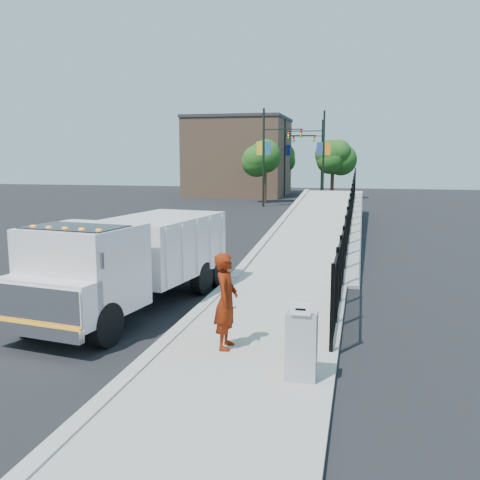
# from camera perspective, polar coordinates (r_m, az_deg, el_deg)

# --- Properties ---
(ground) EXTENTS (120.00, 120.00, 0.00)m
(ground) POSITION_cam_1_polar(r_m,az_deg,el_deg) (13.90, -4.76, -8.24)
(ground) COLOR black
(ground) RESTS_ON ground
(sidewalk) EXTENTS (3.55, 12.00, 0.12)m
(sidewalk) POSITION_cam_1_polar(r_m,az_deg,el_deg) (11.59, 1.45, -11.44)
(sidewalk) COLOR #9E998E
(sidewalk) RESTS_ON ground
(curb) EXTENTS (0.30, 12.00, 0.16)m
(curb) POSITION_cam_1_polar(r_m,az_deg,el_deg) (12.08, -7.69, -10.55)
(curb) COLOR #ADAAA3
(curb) RESTS_ON ground
(ramp) EXTENTS (3.95, 24.06, 3.19)m
(ramp) POSITION_cam_1_polar(r_m,az_deg,el_deg) (29.01, 8.92, 0.64)
(ramp) COLOR #9E998E
(ramp) RESTS_ON ground
(iron_fence) EXTENTS (0.10, 28.00, 1.80)m
(iron_fence) POSITION_cam_1_polar(r_m,az_deg,el_deg) (24.87, 11.59, 1.31)
(iron_fence) COLOR black
(iron_fence) RESTS_ON ground
(truck) EXTENTS (3.46, 7.74, 2.56)m
(truck) POSITION_cam_1_polar(r_m,az_deg,el_deg) (14.44, -11.72, -1.87)
(truck) COLOR black
(truck) RESTS_ON ground
(worker) EXTENTS (0.52, 0.76, 2.02)m
(worker) POSITION_cam_1_polar(r_m,az_deg,el_deg) (11.13, -1.49, -6.52)
(worker) COLOR #671A06
(worker) RESTS_ON sidewalk
(utility_cabinet) EXTENTS (0.55, 0.40, 1.25)m
(utility_cabinet) POSITION_cam_1_polar(r_m,az_deg,el_deg) (9.78, 6.56, -11.13)
(utility_cabinet) COLOR gray
(utility_cabinet) RESTS_ON sidewalk
(arrow_sign) EXTENTS (0.35, 0.04, 0.22)m
(arrow_sign) POSITION_cam_1_polar(r_m,az_deg,el_deg) (9.34, 6.49, -7.34)
(arrow_sign) COLOR white
(arrow_sign) RESTS_ON utility_cabinet
(debris) EXTENTS (0.33, 0.33, 0.08)m
(debris) POSITION_cam_1_polar(r_m,az_deg,el_deg) (14.32, -1.09, -7.03)
(debris) COLOR silver
(debris) RESTS_ON sidewalk
(light_pole_0) EXTENTS (3.77, 0.22, 8.00)m
(light_pole_0) POSITION_cam_1_polar(r_m,az_deg,el_deg) (44.37, 2.92, 9.18)
(light_pole_0) COLOR black
(light_pole_0) RESTS_ON ground
(light_pole_1) EXTENTS (3.78, 0.22, 8.00)m
(light_pole_1) POSITION_cam_1_polar(r_m,az_deg,el_deg) (47.01, 8.52, 9.08)
(light_pole_1) COLOR black
(light_pole_1) RESTS_ON ground
(light_pole_2) EXTENTS (3.77, 0.22, 8.00)m
(light_pole_2) POSITION_cam_1_polar(r_m,az_deg,el_deg) (56.57, 5.11, 9.08)
(light_pole_2) COLOR black
(light_pole_2) RESTS_ON ground
(light_pole_3) EXTENTS (3.78, 0.22, 8.00)m
(light_pole_3) POSITION_cam_1_polar(r_m,az_deg,el_deg) (58.10, 8.43, 9.01)
(light_pole_3) COLOR black
(light_pole_3) RESTS_ON ground
(tree_0) EXTENTS (3.00, 3.00, 5.50)m
(tree_0) POSITION_cam_1_polar(r_m,az_deg,el_deg) (47.84, 2.66, 8.68)
(tree_0) COLOR #382314
(tree_0) RESTS_ON ground
(tree_1) EXTENTS (2.84, 2.84, 5.42)m
(tree_1) POSITION_cam_1_polar(r_m,az_deg,el_deg) (53.56, 9.87, 8.57)
(tree_1) COLOR #382314
(tree_1) RESTS_ON ground
(tree_2) EXTENTS (3.14, 3.14, 5.57)m
(tree_2) POSITION_cam_1_polar(r_m,az_deg,el_deg) (62.92, 4.46, 8.70)
(tree_2) COLOR #382314
(tree_2) RESTS_ON ground
(building) EXTENTS (10.00, 10.00, 8.00)m
(building) POSITION_cam_1_polar(r_m,az_deg,el_deg) (58.14, -0.11, 8.75)
(building) COLOR #8C664C
(building) RESTS_ON ground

